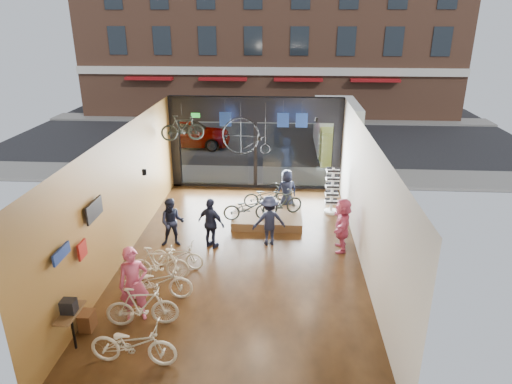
# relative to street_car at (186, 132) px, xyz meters

# --- Properties ---
(ground_plane) EXTENTS (7.00, 12.00, 0.04)m
(ground_plane) POSITION_rel_street_car_xyz_m (4.20, -12.00, -0.84)
(ground_plane) COLOR black
(ground_plane) RESTS_ON ground
(ceiling) EXTENTS (7.00, 12.00, 0.04)m
(ceiling) POSITION_rel_street_car_xyz_m (4.20, -12.00, 3.00)
(ceiling) COLOR black
(ceiling) RESTS_ON ground
(wall_left) EXTENTS (0.04, 12.00, 3.80)m
(wall_left) POSITION_rel_street_car_xyz_m (0.68, -12.00, 1.08)
(wall_left) COLOR #A36835
(wall_left) RESTS_ON ground
(wall_right) EXTENTS (0.04, 12.00, 3.80)m
(wall_right) POSITION_rel_street_car_xyz_m (7.72, -12.00, 1.08)
(wall_right) COLOR beige
(wall_right) RESTS_ON ground
(wall_back) EXTENTS (7.00, 0.04, 3.80)m
(wall_back) POSITION_rel_street_car_xyz_m (4.20, -18.02, 1.08)
(wall_back) COLOR beige
(wall_back) RESTS_ON ground
(storefront) EXTENTS (7.00, 0.26, 3.80)m
(storefront) POSITION_rel_street_car_xyz_m (4.20, -6.00, 1.08)
(storefront) COLOR black
(storefront) RESTS_ON ground
(exit_sign) EXTENTS (0.35, 0.06, 0.18)m
(exit_sign) POSITION_rel_street_car_xyz_m (1.80, -6.12, 2.23)
(exit_sign) COLOR #198C26
(exit_sign) RESTS_ON storefront
(street_road) EXTENTS (30.00, 18.00, 0.02)m
(street_road) POSITION_rel_street_car_xyz_m (4.20, 3.00, -0.83)
(street_road) COLOR black
(street_road) RESTS_ON ground
(sidewalk_near) EXTENTS (30.00, 2.40, 0.12)m
(sidewalk_near) POSITION_rel_street_car_xyz_m (4.20, -4.80, -0.76)
(sidewalk_near) COLOR slate
(sidewalk_near) RESTS_ON ground
(sidewalk_far) EXTENTS (30.00, 2.00, 0.12)m
(sidewalk_far) POSITION_rel_street_car_xyz_m (4.20, 7.00, -0.76)
(sidewalk_far) COLOR slate
(sidewalk_far) RESTS_ON ground
(opposite_building) EXTENTS (26.00, 5.00, 14.00)m
(opposite_building) POSITION_rel_street_car_xyz_m (4.20, 9.50, 6.18)
(opposite_building) COLOR brown
(opposite_building) RESTS_ON ground
(street_car) EXTENTS (4.79, 1.93, 1.63)m
(street_car) POSITION_rel_street_car_xyz_m (0.00, 0.00, 0.00)
(street_car) COLOR gray
(street_car) RESTS_ON street_road
(box_truck) EXTENTS (2.14, 6.42, 2.53)m
(box_truck) POSITION_rel_street_car_xyz_m (8.12, -1.00, 0.45)
(box_truck) COLOR silver
(box_truck) RESTS_ON street_road
(floor_bike_0) EXTENTS (1.87, 0.72, 0.97)m
(floor_bike_0) POSITION_rel_street_car_xyz_m (2.36, -16.62, -0.33)
(floor_bike_0) COLOR beige
(floor_bike_0) RESTS_ON ground_plane
(floor_bike_1) EXTENTS (1.73, 0.69, 1.01)m
(floor_bike_1) POSITION_rel_street_car_xyz_m (2.17, -15.37, -0.31)
(floor_bike_1) COLOR beige
(floor_bike_1) RESTS_ON ground_plane
(floor_bike_2) EXTENTS (1.87, 0.80, 0.96)m
(floor_bike_2) POSITION_rel_street_car_xyz_m (2.22, -14.30, -0.34)
(floor_bike_2) COLOR beige
(floor_bike_2) RESTS_ON ground_plane
(floor_bike_3) EXTENTS (1.70, 0.60, 1.00)m
(floor_bike_3) POSITION_rel_street_car_xyz_m (2.03, -13.41, -0.32)
(floor_bike_3) COLOR beige
(floor_bike_3) RESTS_ON ground_plane
(floor_bike_4) EXTENTS (1.61, 0.74, 0.82)m
(floor_bike_4) POSITION_rel_street_car_xyz_m (2.39, -12.76, -0.41)
(floor_bike_4) COLOR beige
(floor_bike_4) RESTS_ON ground_plane
(display_platform) EXTENTS (2.40, 1.80, 0.30)m
(display_platform) POSITION_rel_street_car_xyz_m (4.84, -9.45, -0.67)
(display_platform) COLOR #523E1E
(display_platform) RESTS_ON ground_plane
(display_bike_left) EXTENTS (1.70, 0.82, 0.86)m
(display_bike_left) POSITION_rel_street_car_xyz_m (4.19, -9.98, -0.09)
(display_bike_left) COLOR black
(display_bike_left) RESTS_ON display_platform
(display_bike_mid) EXTENTS (1.55, 1.08, 0.92)m
(display_bike_mid) POSITION_rel_street_car_xyz_m (5.36, -9.52, -0.06)
(display_bike_mid) COLOR black
(display_bike_mid) RESTS_ON display_platform
(display_bike_right) EXTENTS (1.66, 0.83, 0.83)m
(display_bike_right) POSITION_rel_street_car_xyz_m (4.75, -8.82, -0.10)
(display_bike_right) COLOR black
(display_bike_right) RESTS_ON display_platform
(customer_0) EXTENTS (0.81, 0.69, 1.89)m
(customer_0) POSITION_rel_street_car_xyz_m (1.94, -15.14, 0.13)
(customer_0) COLOR #CC4C72
(customer_0) RESTS_ON ground_plane
(customer_1) EXTENTS (0.83, 0.68, 1.58)m
(customer_1) POSITION_rel_street_car_xyz_m (1.95, -11.41, -0.03)
(customer_1) COLOR #161C33
(customer_1) RESTS_ON ground_plane
(customer_2) EXTENTS (1.03, 0.79, 1.63)m
(customer_2) POSITION_rel_street_car_xyz_m (3.18, -11.44, -0.00)
(customer_2) COLOR #161C33
(customer_2) RESTS_ON ground_plane
(customer_3) EXTENTS (1.17, 0.84, 1.63)m
(customer_3) POSITION_rel_street_car_xyz_m (4.96, -11.12, -0.00)
(customer_3) COLOR #161C33
(customer_3) RESTS_ON ground_plane
(customer_4) EXTENTS (0.90, 0.74, 1.58)m
(customer_4) POSITION_rel_street_car_xyz_m (5.50, -8.42, -0.03)
(customer_4) COLOR #161C33
(customer_4) RESTS_ON ground_plane
(customer_5) EXTENTS (0.66, 1.62, 1.70)m
(customer_5) POSITION_rel_street_car_xyz_m (7.20, -11.35, 0.04)
(customer_5) COLOR #CC4C72
(customer_5) RESTS_ON ground_plane
(sunglasses_rack) EXTENTS (0.59, 0.52, 1.73)m
(sunglasses_rack) POSITION_rel_street_car_xyz_m (7.15, -8.53, 0.05)
(sunglasses_rack) COLOR white
(sunglasses_rack) RESTS_ON ground_plane
(wall_merch) EXTENTS (0.40, 2.40, 2.60)m
(wall_merch) POSITION_rel_street_car_xyz_m (0.82, -15.50, 0.48)
(wall_merch) COLOR navy
(wall_merch) RESTS_ON wall_left
(penny_farthing) EXTENTS (1.75, 0.06, 1.40)m
(penny_farthing) POSITION_rel_street_car_xyz_m (4.03, -7.37, 1.68)
(penny_farthing) COLOR black
(penny_farthing) RESTS_ON ceiling
(hung_bike) EXTENTS (1.64, 0.81, 0.95)m
(hung_bike) POSITION_rel_street_car_xyz_m (1.62, -7.80, 2.11)
(hung_bike) COLOR black
(hung_bike) RESTS_ON ceiling
(jersey_left) EXTENTS (0.45, 0.03, 0.55)m
(jersey_left) POSITION_rel_street_car_xyz_m (3.08, -6.80, 2.23)
(jersey_left) COLOR #1E3F99
(jersey_left) RESTS_ON ceiling
(jersey_mid) EXTENTS (0.45, 0.03, 0.55)m
(jersey_mid) POSITION_rel_street_car_xyz_m (5.31, -6.80, 2.23)
(jersey_mid) COLOR #1E3F99
(jersey_mid) RESTS_ON ceiling
(jersey_right) EXTENTS (0.45, 0.03, 0.55)m
(jersey_right) POSITION_rel_street_car_xyz_m (6.02, -6.80, 2.23)
(jersey_right) COLOR #1E3F99
(jersey_right) RESTS_ON ceiling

